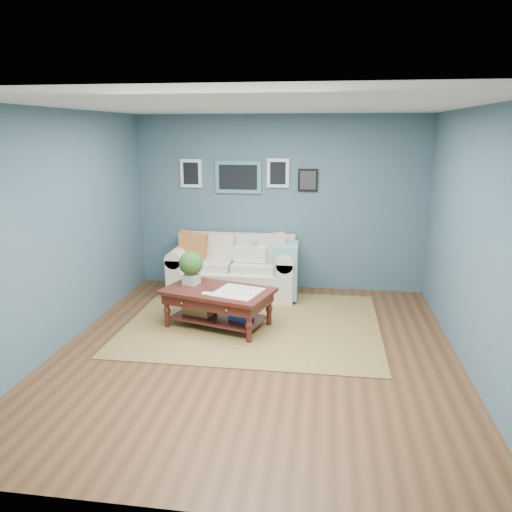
# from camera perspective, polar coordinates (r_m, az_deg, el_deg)

# --- Properties ---
(room_shell) EXTENTS (5.00, 5.02, 2.70)m
(room_shell) POSITION_cam_1_polar(r_m,az_deg,el_deg) (5.42, -0.06, 2.50)
(room_shell) COLOR brown
(room_shell) RESTS_ON ground
(area_rug) EXTENTS (3.24, 2.59, 0.01)m
(area_rug) POSITION_cam_1_polar(r_m,az_deg,el_deg) (6.58, -0.33, -7.70)
(area_rug) COLOR brown
(area_rug) RESTS_ON ground
(loveseat) EXTENTS (1.93, 0.88, 0.99)m
(loveseat) POSITION_cam_1_polar(r_m,az_deg,el_deg) (7.62, -1.94, -1.45)
(loveseat) COLOR beige
(loveseat) RESTS_ON ground
(coffee_table) EXTENTS (1.50, 1.13, 0.94)m
(coffee_table) POSITION_cam_1_polar(r_m,az_deg,el_deg) (6.41, -4.89, -4.45)
(coffee_table) COLOR #360E0B
(coffee_table) RESTS_ON ground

